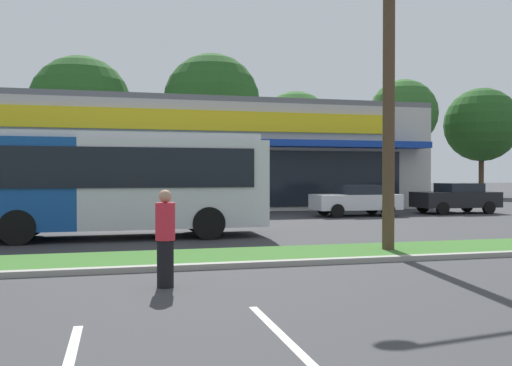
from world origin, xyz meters
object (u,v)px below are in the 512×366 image
object	(u,v)px
city_bus	(58,182)
car_2	(55,204)
car_0	(356,200)
pedestrian_by_pole	(165,238)
utility_pole	(384,41)
car_1	(456,198)

from	to	relation	value
city_bus	car_2	xyz separation A→B (m)	(-0.80, 6.77, -1.00)
car_0	pedestrian_by_pole	bearing A→B (deg)	54.97
car_0	pedestrian_by_pole	distance (m)	17.89
city_bus	car_2	bearing A→B (deg)	96.39
city_bus	pedestrian_by_pole	bearing A→B (deg)	-72.54
utility_pole	city_bus	bearing A→B (deg)	147.22
city_bus	car_1	xyz separation A→B (m)	(18.58, 7.12, -0.97)
utility_pole	car_1	distance (m)	16.78
utility_pole	car_2	world-z (taller)	utility_pole
car_1	utility_pole	bearing A→B (deg)	49.90
utility_pole	city_bus	world-z (taller)	utility_pole
utility_pole	pedestrian_by_pole	bearing A→B (deg)	-153.96
car_1	pedestrian_by_pole	xyz separation A→B (m)	(-16.01, -15.10, 0.06)
city_bus	car_1	distance (m)	19.92
pedestrian_by_pole	utility_pole	bearing A→B (deg)	143.15
city_bus	car_2	world-z (taller)	city_bus
utility_pole	car_2	xyz separation A→B (m)	(-8.97, 12.03, -4.52)
city_bus	pedestrian_by_pole	xyz separation A→B (m)	(2.57, -7.99, -0.91)
utility_pole	pedestrian_by_pole	xyz separation A→B (m)	(-5.59, -2.73, -4.42)
utility_pole	city_bus	distance (m)	10.32
car_1	car_2	bearing A→B (deg)	1.02
utility_pole	car_1	size ratio (longest dim) A/B	2.34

